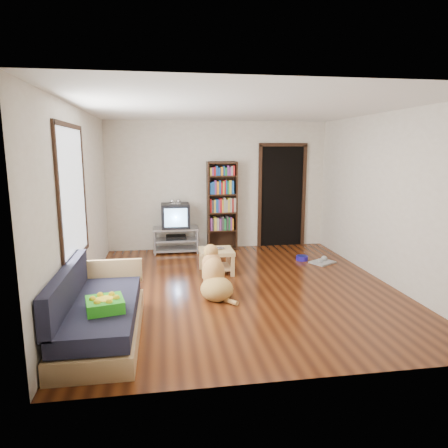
{
  "coord_description": "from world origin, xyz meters",
  "views": [
    {
      "loc": [
        -1.13,
        -5.63,
        2.04
      ],
      "look_at": [
        -0.21,
        0.37,
        0.9
      ],
      "focal_mm": 32.0,
      "sensor_mm": 36.0,
      "label": 1
    }
  ],
  "objects": [
    {
      "name": "dog",
      "position": [
        -0.45,
        -0.3,
        0.27
      ],
      "size": [
        0.52,
        0.85,
        0.73
      ],
      "color": "gold",
      "rests_on": "ground"
    },
    {
      "name": "sofa",
      "position": [
        -1.87,
        -1.38,
        0.26
      ],
      "size": [
        0.8,
        1.8,
        0.8
      ],
      "color": "tan",
      "rests_on": "ground"
    },
    {
      "name": "grey_rag",
      "position": [
        1.7,
        1.02,
        0.01
      ],
      "size": [
        0.51,
        0.48,
        0.03
      ],
      "primitive_type": "cube",
      "rotation": [
        0.0,
        0.0,
        0.52
      ],
      "color": "gray",
      "rests_on": "ground"
    },
    {
      "name": "wall_right",
      "position": [
        2.25,
        0.0,
        1.3
      ],
      "size": [
        0.0,
        5.0,
        5.0
      ],
      "primitive_type": "plane",
      "rotation": [
        1.57,
        0.0,
        -1.57
      ],
      "color": "beige",
      "rests_on": "ground"
    },
    {
      "name": "dog_bowl",
      "position": [
        1.4,
        1.27,
        0.04
      ],
      "size": [
        0.22,
        0.22,
        0.08
      ],
      "primitive_type": "cylinder",
      "color": "#221592",
      "rests_on": "ground"
    },
    {
      "name": "wall_left",
      "position": [
        -2.25,
        0.0,
        1.3
      ],
      "size": [
        0.0,
        5.0,
        5.0
      ],
      "primitive_type": "plane",
      "rotation": [
        1.57,
        0.0,
        1.57
      ],
      "color": "beige",
      "rests_on": "ground"
    },
    {
      "name": "crt_tv",
      "position": [
        -0.9,
        2.27,
        0.74
      ],
      "size": [
        0.55,
        0.52,
        0.58
      ],
      "color": "black",
      "rests_on": "tv_stand"
    },
    {
      "name": "green_cushion",
      "position": [
        -1.75,
        -1.64,
        0.48
      ],
      "size": [
        0.43,
        0.43,
        0.12
      ],
      "primitive_type": "cube",
      "rotation": [
        0.0,
        0.0,
        0.22
      ],
      "color": "green",
      "rests_on": "sofa"
    },
    {
      "name": "wall_back",
      "position": [
        0.0,
        2.5,
        1.3
      ],
      "size": [
        4.5,
        0.0,
        4.5
      ],
      "primitive_type": "plane",
      "rotation": [
        1.57,
        0.0,
        0.0
      ],
      "color": "beige",
      "rests_on": "ground"
    },
    {
      "name": "ceiling",
      "position": [
        0.0,
        0.0,
        2.6
      ],
      "size": [
        5.0,
        5.0,
        0.0
      ],
      "primitive_type": "plane",
      "rotation": [
        3.14,
        0.0,
        0.0
      ],
      "color": "white",
      "rests_on": "ground"
    },
    {
      "name": "coffee_table",
      "position": [
        -0.28,
        0.75,
        0.28
      ],
      "size": [
        0.55,
        0.55,
        0.4
      ],
      "color": "tan",
      "rests_on": "ground"
    },
    {
      "name": "laptop",
      "position": [
        -0.28,
        0.72,
        0.41
      ],
      "size": [
        0.31,
        0.24,
        0.02
      ],
      "primitive_type": "imported",
      "rotation": [
        0.0,
        0.0,
        0.2
      ],
      "color": "silver",
      "rests_on": "coffee_table"
    },
    {
      "name": "window",
      "position": [
        -2.23,
        -0.5,
        1.5
      ],
      "size": [
        0.03,
        1.46,
        1.7
      ],
      "color": "white",
      "rests_on": "wall_left"
    },
    {
      "name": "bookshelf",
      "position": [
        0.05,
        2.34,
        1.0
      ],
      "size": [
        0.6,
        0.3,
        1.8
      ],
      "color": "black",
      "rests_on": "ground"
    },
    {
      "name": "wall_front",
      "position": [
        0.0,
        -2.5,
        1.3
      ],
      "size": [
        4.5,
        0.0,
        4.5
      ],
      "primitive_type": "plane",
      "rotation": [
        -1.57,
        0.0,
        0.0
      ],
      "color": "beige",
      "rests_on": "ground"
    },
    {
      "name": "tv_stand",
      "position": [
        -0.9,
        2.25,
        0.27
      ],
      "size": [
        0.9,
        0.45,
        0.5
      ],
      "color": "#99999E",
      "rests_on": "ground"
    },
    {
      "name": "doorway",
      "position": [
        1.35,
        2.48,
        1.12
      ],
      "size": [
        1.03,
        0.05,
        2.19
      ],
      "color": "black",
      "rests_on": "wall_back"
    },
    {
      "name": "ground",
      "position": [
        0.0,
        0.0,
        0.0
      ],
      "size": [
        5.0,
        5.0,
        0.0
      ],
      "primitive_type": "plane",
      "color": "#58270F",
      "rests_on": "ground"
    }
  ]
}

